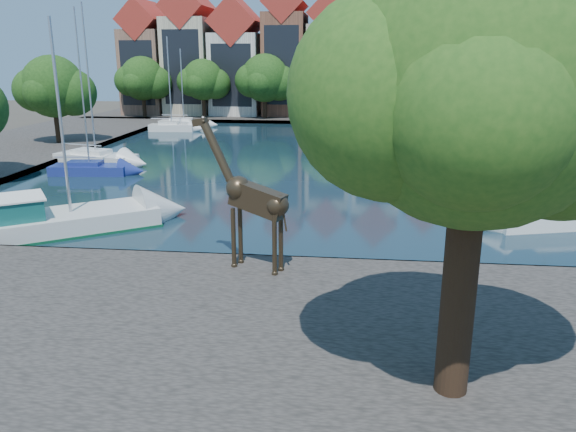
# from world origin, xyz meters

# --- Properties ---
(ground) EXTENTS (160.00, 160.00, 0.00)m
(ground) POSITION_xyz_m (0.00, 0.00, 0.00)
(ground) COLOR #38332B
(ground) RESTS_ON ground
(water_basin) EXTENTS (38.00, 50.00, 0.08)m
(water_basin) POSITION_xyz_m (0.00, 24.00, 0.04)
(water_basin) COLOR black
(water_basin) RESTS_ON ground
(near_quay) EXTENTS (50.00, 14.00, 0.50)m
(near_quay) POSITION_xyz_m (0.00, -7.00, 0.25)
(near_quay) COLOR #45403B
(near_quay) RESTS_ON ground
(far_quay) EXTENTS (60.00, 16.00, 0.50)m
(far_quay) POSITION_xyz_m (0.00, 56.00, 0.25)
(far_quay) COLOR #45403B
(far_quay) RESTS_ON ground
(left_quay) EXTENTS (14.00, 52.00, 0.50)m
(left_quay) POSITION_xyz_m (-25.00, 24.00, 0.25)
(left_quay) COLOR #45403B
(left_quay) RESTS_ON ground
(plane_tree) EXTENTS (8.32, 6.40, 10.62)m
(plane_tree) POSITION_xyz_m (7.62, -9.01, 7.67)
(plane_tree) COLOR #332114
(plane_tree) RESTS_ON near_quay
(townhouse_west_end) EXTENTS (5.44, 9.18, 14.93)m
(townhouse_west_end) POSITION_xyz_m (-23.00, 55.99, 7.36)
(townhouse_west_end) COLOR #855D48
(townhouse_west_end) RESTS_ON far_quay
(townhouse_west_mid) EXTENTS (5.94, 9.18, 16.79)m
(townhouse_west_mid) POSITION_xyz_m (-17.00, 55.99, 8.23)
(townhouse_west_mid) COLOR beige
(townhouse_west_mid) RESTS_ON far_quay
(townhouse_west_inner) EXTENTS (6.43, 9.18, 15.15)m
(townhouse_west_inner) POSITION_xyz_m (-10.50, 55.99, 7.35)
(townhouse_west_inner) COLOR silver
(townhouse_west_inner) RESTS_ON far_quay
(townhouse_center) EXTENTS (5.44, 9.18, 16.93)m
(townhouse_center) POSITION_xyz_m (-4.00, 55.99, 8.36)
(townhouse_center) COLOR brown
(townhouse_center) RESTS_ON far_quay
(townhouse_east_inner) EXTENTS (5.94, 9.18, 15.79)m
(townhouse_east_inner) POSITION_xyz_m (2.00, 55.99, 7.73)
(townhouse_east_inner) COLOR tan
(townhouse_east_inner) RESTS_ON far_quay
(townhouse_east_mid) EXTENTS (6.43, 9.18, 16.65)m
(townhouse_east_mid) POSITION_xyz_m (8.50, 55.99, 8.10)
(townhouse_east_mid) COLOR beige
(townhouse_east_mid) RESTS_ON far_quay
(townhouse_east_end) EXTENTS (5.44, 9.18, 14.43)m
(townhouse_east_end) POSITION_xyz_m (15.00, 55.99, 7.11)
(townhouse_east_end) COLOR brown
(townhouse_east_end) RESTS_ON far_quay
(far_tree_far_west) EXTENTS (7.28, 5.60, 7.68)m
(far_tree_far_west) POSITION_xyz_m (-21.90, 50.49, 5.18)
(far_tree_far_west) COLOR #332114
(far_tree_far_west) RESTS_ON far_quay
(far_tree_west) EXTENTS (6.76, 5.20, 7.36)m
(far_tree_west) POSITION_xyz_m (-13.91, 50.49, 5.08)
(far_tree_west) COLOR #332114
(far_tree_west) RESTS_ON far_quay
(far_tree_mid_west) EXTENTS (7.80, 6.00, 8.00)m
(far_tree_mid_west) POSITION_xyz_m (-5.89, 50.49, 5.29)
(far_tree_mid_west) COLOR #332114
(far_tree_mid_west) RESTS_ON far_quay
(far_tree_mid_east) EXTENTS (7.02, 5.40, 7.52)m
(far_tree_mid_east) POSITION_xyz_m (2.10, 50.49, 5.13)
(far_tree_mid_east) COLOR #332114
(far_tree_mid_east) RESTS_ON far_quay
(far_tree_east) EXTENTS (7.54, 5.80, 7.84)m
(far_tree_east) POSITION_xyz_m (10.11, 50.49, 5.24)
(far_tree_east) COLOR #332114
(far_tree_east) RESTS_ON far_quay
(far_tree_far_east) EXTENTS (6.76, 5.20, 7.36)m
(far_tree_far_east) POSITION_xyz_m (18.09, 50.49, 5.08)
(far_tree_far_east) COLOR #332114
(far_tree_far_east) RESTS_ON far_quay
(side_tree_left_far) EXTENTS (7.28, 5.60, 7.88)m
(side_tree_left_far) POSITION_xyz_m (-21.90, 27.99, 5.38)
(side_tree_left_far) COLOR #332114
(side_tree_left_far) RESTS_ON left_quay
(giraffe_statue) EXTENTS (3.81, 1.80, 5.63)m
(giraffe_statue) POSITION_xyz_m (1.25, -1.45, 3.27)
(giraffe_statue) COLOR #35291A
(giraffe_statue) RESTS_ON near_quay
(motorsailer) EXTENTS (10.37, 8.58, 9.96)m
(motorsailer) POSITION_xyz_m (-9.84, 2.63, 0.84)
(motorsailer) COLOR silver
(motorsailer) RESTS_ON water_basin
(sailboat_left_b) EXTENTS (5.58, 2.36, 11.38)m
(sailboat_left_b) POSITION_xyz_m (-13.65, 16.44, 0.63)
(sailboat_left_b) COLOR navy
(sailboat_left_b) RESTS_ON water_basin
(sailboat_left_c) EXTENTS (6.90, 3.87, 12.03)m
(sailboat_left_c) POSITION_xyz_m (-15.00, 20.44, 0.69)
(sailboat_left_c) COLOR silver
(sailboat_left_c) RESTS_ON water_basin
(sailboat_left_d) EXTENTS (5.07, 2.05, 10.15)m
(sailboat_left_d) POSITION_xyz_m (-15.00, 39.94, 0.69)
(sailboat_left_d) COLOR silver
(sailboat_left_d) RESTS_ON water_basin
(sailboat_left_e) EXTENTS (5.72, 2.00, 8.93)m
(sailboat_left_e) POSITION_xyz_m (-14.81, 44.00, 0.64)
(sailboat_left_e) COLOR white
(sailboat_left_e) RESTS_ON water_basin
(sailboat_right_a) EXTENTS (6.21, 3.54, 10.01)m
(sailboat_right_a) POSITION_xyz_m (15.00, 6.80, 0.68)
(sailboat_right_a) COLOR white
(sailboat_right_a) RESTS_ON water_basin
(sailboat_right_b) EXTENTS (5.97, 3.93, 10.52)m
(sailboat_right_b) POSITION_xyz_m (15.00, 13.53, 0.58)
(sailboat_right_b) COLOR navy
(sailboat_right_b) RESTS_ON water_basin
(sailboat_right_c) EXTENTS (5.86, 2.52, 8.98)m
(sailboat_right_c) POSITION_xyz_m (15.00, 23.31, 0.58)
(sailboat_right_c) COLOR white
(sailboat_right_c) RESTS_ON water_basin
(sailboat_right_d) EXTENTS (4.75, 2.80, 7.68)m
(sailboat_right_d) POSITION_xyz_m (12.36, 42.69, 0.57)
(sailboat_right_d) COLOR white
(sailboat_right_d) RESTS_ON water_basin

